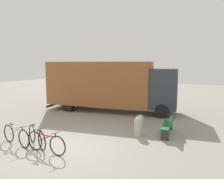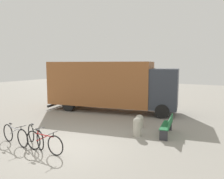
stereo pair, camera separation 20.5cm
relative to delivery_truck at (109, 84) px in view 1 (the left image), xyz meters
name	(u,v)px [view 1 (the left image)]	position (x,y,z in m)	size (l,w,h in m)	color
ground_plane	(64,148)	(1.76, -6.72, -1.83)	(60.00, 60.00, 0.00)	gray
delivery_truck	(109,84)	(0.00, 0.00, 0.00)	(9.02, 3.94, 3.34)	#99592D
park_bench	(169,125)	(4.87, -3.27, -1.35)	(0.63, 1.69, 0.86)	#1E6638
bicycle_near	(16,135)	(-0.14, -7.37, -1.44)	(1.82, 0.44, 0.82)	black
bicycle_middle	(37,136)	(0.68, -7.06, -1.44)	(1.69, 0.78, 0.82)	black
bicycle_far	(46,143)	(1.49, -7.39, -1.44)	(1.83, 0.44, 0.82)	black
bollard_near_bench	(138,126)	(3.71, -4.03, -1.38)	(0.38, 0.38, 0.84)	#B2AD9E
bollard_far_bench	(140,121)	(3.29, -2.74, -1.49)	(0.40, 0.40, 0.65)	#B2AD9E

